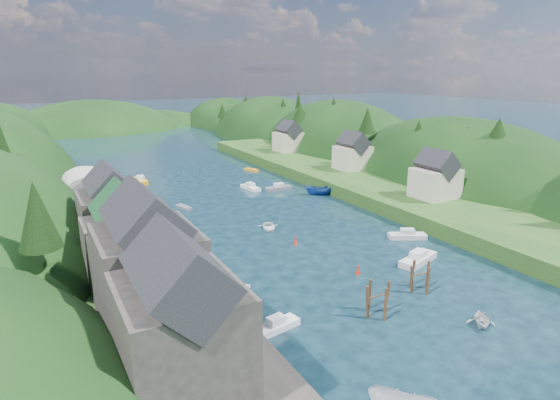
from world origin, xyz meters
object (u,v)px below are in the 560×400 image
piling_cluster_near (377,302)px  piling_cluster_far (420,279)px  channel_buoy_near (358,270)px  channel_buoy_far (295,241)px

piling_cluster_near → piling_cluster_far: 7.92m
piling_cluster_near → channel_buoy_near: 9.61m
piling_cluster_far → channel_buoy_far: size_ratio=3.38×
piling_cluster_far → channel_buoy_far: piling_cluster_far is taller
piling_cluster_near → piling_cluster_far: bearing=14.5°
piling_cluster_far → channel_buoy_near: piling_cluster_far is taller
channel_buoy_far → channel_buoy_near: bearing=-82.8°
piling_cluster_near → channel_buoy_near: bearing=63.7°
piling_cluster_far → channel_buoy_far: 19.51m
channel_buoy_near → channel_buoy_far: (-1.54, 12.26, 0.00)m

